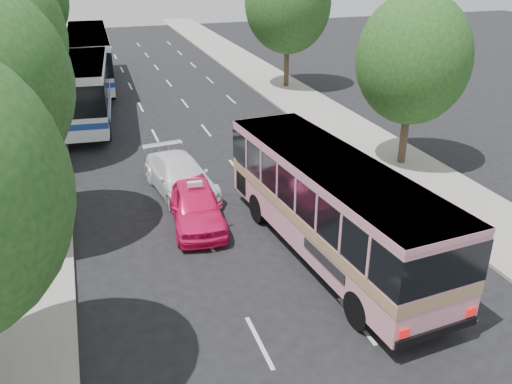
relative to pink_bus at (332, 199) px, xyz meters
name	(u,v)px	position (x,y,z in m)	size (l,w,h in m)	color
ground	(297,288)	(-1.77, -1.50, -2.13)	(120.00, 120.00, 0.00)	black
sidewalk_left	(31,125)	(-10.27, 18.50, -2.05)	(4.00, 90.00, 0.15)	#9E998E
sidewalk_right	(301,101)	(6.73, 18.50, -2.07)	(4.00, 90.00, 0.12)	#9E998E
tree_left_d	(15,21)	(-10.29, 20.45, 3.51)	(5.52, 5.52, 8.60)	#38281E
tree_right_near	(416,55)	(7.01, 6.45, 3.08)	(5.10, 5.10, 7.95)	#38281E
tree_right_far	(289,0)	(7.31, 22.45, 4.00)	(6.00, 6.00, 9.35)	#38281E
pink_bus	(332,199)	(0.00, 0.00, 0.00)	(3.66, 10.91, 3.42)	pink
pink_taxi	(196,205)	(-3.77, 3.61, -1.34)	(1.85, 4.61, 1.57)	#F51560
white_pickup	(180,176)	(-3.77, 6.59, -1.37)	(2.12, 5.22, 1.51)	white
tour_coach_front	(84,80)	(-6.97, 19.18, 0.19)	(3.93, 13.04, 3.84)	white
tour_coach_rear	(89,53)	(-6.27, 27.73, 0.21)	(3.23, 13.03, 3.87)	silver
taxi_roof_sign	(195,184)	(-3.77, 3.61, -0.47)	(0.55, 0.18, 0.18)	silver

